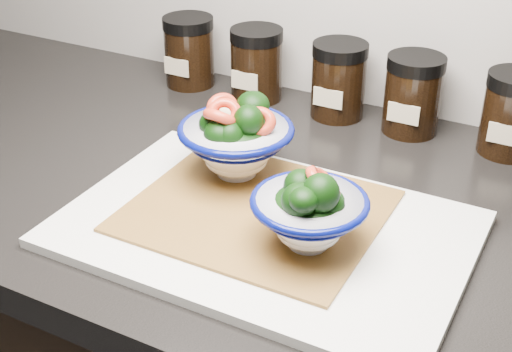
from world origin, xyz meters
The scene contains 9 objects.
countertop centered at (0.00, 1.45, 0.88)m, with size 3.50×0.60×0.04m, color black.
cutting_board centered at (0.15, 1.36, 0.91)m, with size 0.45×0.30×0.01m, color silver.
bamboo_mat centered at (0.13, 1.38, 0.91)m, with size 0.28×0.24×0.00m, color #9D6A2F.
bowl_left centered at (0.07, 1.44, 0.96)m, with size 0.14×0.14×0.10m.
bowl_right centered at (0.21, 1.34, 0.96)m, with size 0.13×0.13×0.09m.
spice_jar_a centered at (-0.16, 1.69, 0.96)m, with size 0.08×0.08×0.11m.
spice_jar_b centered at (-0.03, 1.69, 0.96)m, with size 0.08×0.08×0.11m.
spice_jar_c centered at (0.10, 1.69, 0.96)m, with size 0.08×0.08×0.11m.
spice_jar_d centered at (0.22, 1.69, 0.96)m, with size 0.08×0.08×0.11m.
Camera 1 is at (0.46, 0.77, 1.36)m, focal length 50.00 mm.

